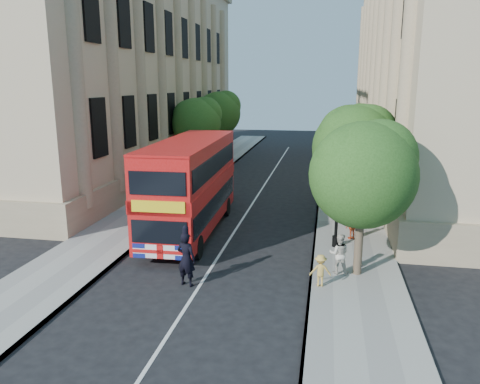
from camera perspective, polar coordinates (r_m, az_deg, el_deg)
The scene contains 17 objects.
ground at distance 16.93m, azimuth -5.88°, elevation -12.71°, with size 120.00×120.00×0.00m, color black.
pavement_right at distance 25.67m, azimuth 13.10°, elevation -3.73°, with size 3.50×80.00×0.12m, color gray.
pavement_left at distance 27.59m, azimuth -11.50°, elevation -2.46°, with size 3.50×80.00×0.12m, color gray.
building_right at distance 39.72m, azimuth 25.07°, elevation 14.34°, with size 12.00×38.00×18.00m, color tan.
building_left at distance 42.70m, azimuth -15.20°, elevation 14.92°, with size 12.00×38.00×18.00m, color tan.
tree_right_near at distance 17.93m, azimuth 14.92°, elevation 2.70°, with size 4.00×4.00×6.08m.
tree_right_mid at distance 23.82m, azimuth 13.96°, elevation 5.74°, with size 4.20×4.20×6.37m.
tree_right_far at distance 29.79m, azimuth 13.35°, elevation 6.94°, with size 4.00×4.00×6.15m.
tree_left_far at distance 38.17m, azimuth -5.29°, elevation 8.73°, with size 4.00×4.00×6.30m.
tree_left_back at distance 45.88m, azimuth -2.53°, elevation 9.84°, with size 4.20×4.20×6.65m.
lamp_post at distance 21.14m, azimuth 11.82°, elevation -0.40°, with size 0.32×0.32×5.16m.
double_decker_bus at distance 23.17m, azimuth -6.05°, elevation 1.03°, with size 2.94×9.97×4.57m.
box_van at distance 28.22m, azimuth -4.71°, elevation 1.07°, with size 2.23×5.29×3.01m.
police_constable at distance 17.52m, azimuth -6.57°, elevation -8.12°, with size 0.75×0.50×2.07m, color black.
woman_pedestrian at distance 18.65m, azimuth 11.99°, elevation -7.37°, with size 0.78×0.61×1.60m, color beige.
child_a at distance 22.82m, azimuth 13.53°, elevation -4.13°, with size 0.71×0.30×1.21m, color #CE5024.
child_b at distance 17.48m, azimuth 9.77°, elevation -9.40°, with size 0.77×0.45×1.20m, color gold.
Camera 1 is at (4.46, -14.57, 7.37)m, focal length 35.00 mm.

